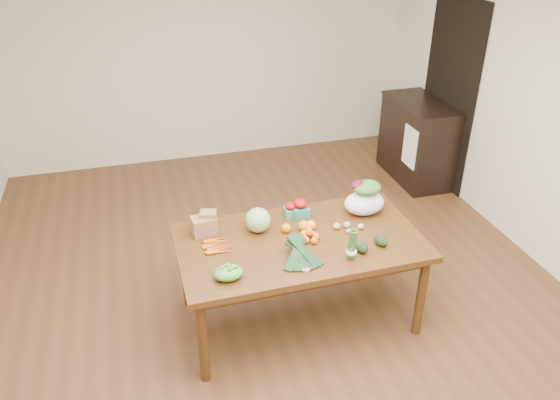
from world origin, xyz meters
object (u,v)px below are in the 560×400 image
object	(u,v)px
paper_bag	(204,224)
mandarin_cluster	(309,234)
asparagus_bundle	(352,244)
dining_table	(299,280)
salad_bag	(365,199)
kale_bunch	(302,254)
cabinet	(417,141)
cabbage	(258,220)

from	to	relation	value
paper_bag	mandarin_cluster	xyz separation A→B (m)	(0.74, -0.28, -0.04)
paper_bag	asparagus_bundle	distance (m)	1.12
dining_table	asparagus_bundle	distance (m)	0.66
dining_table	salad_bag	world-z (taller)	salad_bag
dining_table	paper_bag	size ratio (longest dim) A/B	7.50
dining_table	kale_bunch	bearing A→B (deg)	-106.39
dining_table	kale_bunch	size ratio (longest dim) A/B	4.54
cabinet	cabbage	world-z (taller)	cabbage
paper_bag	mandarin_cluster	distance (m)	0.79
dining_table	mandarin_cluster	distance (m)	0.42
cabinet	mandarin_cluster	bearing A→B (deg)	-134.68
cabbage	asparagus_bundle	bearing A→B (deg)	-44.88
cabinet	kale_bunch	xyz separation A→B (m)	(-2.17, -2.32, 0.36)
mandarin_cluster	dining_table	bearing A→B (deg)	175.67
cabinet	asparagus_bundle	world-z (taller)	asparagus_bundle
cabinet	paper_bag	size ratio (longest dim) A/B	4.22
mandarin_cluster	salad_bag	distance (m)	0.60
paper_bag	kale_bunch	xyz separation A→B (m)	(0.59, -0.56, -0.01)
cabbage	cabinet	bearing A→B (deg)	37.82
asparagus_bundle	dining_table	bearing A→B (deg)	128.02
mandarin_cluster	kale_bunch	bearing A→B (deg)	-118.26
cabbage	asparagus_bundle	size ratio (longest dim) A/B	0.77
cabinet	dining_table	bearing A→B (deg)	-135.75
cabbage	salad_bag	size ratio (longest dim) A/B	0.58
dining_table	asparagus_bundle	xyz separation A→B (m)	(0.27, -0.33, 0.50)
dining_table	paper_bag	world-z (taller)	paper_bag
dining_table	salad_bag	size ratio (longest dim) A/B	5.52
dining_table	kale_bunch	world-z (taller)	kale_bunch
dining_table	mandarin_cluster	size ratio (longest dim) A/B	10.08
mandarin_cluster	asparagus_bundle	bearing A→B (deg)	-58.88
salad_bag	paper_bag	bearing A→B (deg)	178.11
cabbage	mandarin_cluster	bearing A→B (deg)	-31.44
asparagus_bundle	salad_bag	bearing A→B (deg)	58.13
kale_bunch	mandarin_cluster	bearing A→B (deg)	60.87
cabinet	paper_bag	bearing A→B (deg)	-147.51
paper_bag	salad_bag	xyz separation A→B (m)	(1.28, -0.04, 0.04)
paper_bag	mandarin_cluster	bearing A→B (deg)	-20.85
cabinet	salad_bag	world-z (taller)	salad_bag
dining_table	kale_bunch	distance (m)	0.54
mandarin_cluster	salad_bag	size ratio (longest dim) A/B	0.55
cabinet	kale_bunch	distance (m)	3.19
paper_bag	cabbage	bearing A→B (deg)	-10.47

